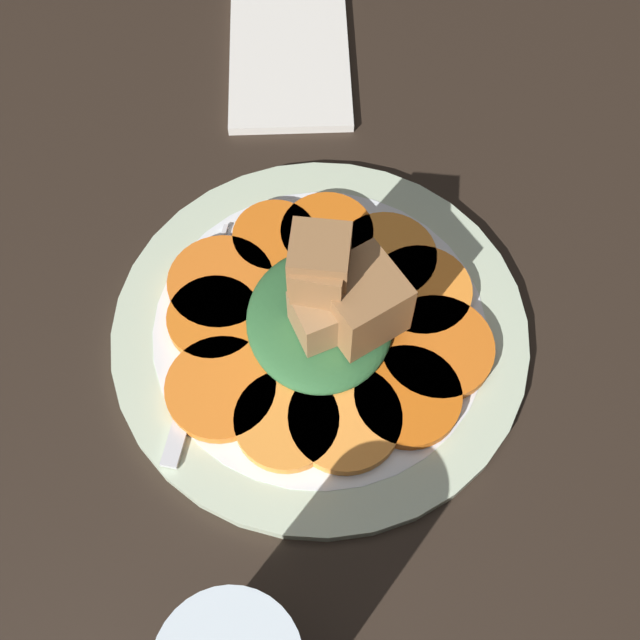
% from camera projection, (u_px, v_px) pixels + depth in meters
% --- Properties ---
extents(table_slab, '(1.20, 1.20, 0.02)m').
position_uv_depth(table_slab, '(320.00, 340.00, 0.57)').
color(table_slab, black).
rests_on(table_slab, ground).
extents(plate, '(0.29, 0.29, 0.01)m').
position_uv_depth(plate, '(320.00, 331.00, 0.56)').
color(plate, beige).
rests_on(plate, table_slab).
extents(carrot_slice_0, '(0.07, 0.07, 0.01)m').
position_uv_depth(carrot_slice_0, '(287.00, 421.00, 0.52)').
color(carrot_slice_0, orange).
rests_on(carrot_slice_0, plate).
extents(carrot_slice_1, '(0.07, 0.07, 0.01)m').
position_uv_depth(carrot_slice_1, '(345.00, 418.00, 0.52)').
color(carrot_slice_1, orange).
rests_on(carrot_slice_1, plate).
extents(carrot_slice_2, '(0.07, 0.07, 0.01)m').
position_uv_depth(carrot_slice_2, '(408.00, 396.00, 0.53)').
color(carrot_slice_2, '#D56013').
rests_on(carrot_slice_2, plate).
extents(carrot_slice_3, '(0.08, 0.08, 0.01)m').
position_uv_depth(carrot_slice_3, '(437.00, 348.00, 0.54)').
color(carrot_slice_3, orange).
rests_on(carrot_slice_3, plate).
extents(carrot_slice_4, '(0.07, 0.07, 0.01)m').
position_uv_depth(carrot_slice_4, '(421.00, 291.00, 0.56)').
color(carrot_slice_4, orange).
rests_on(carrot_slice_4, plate).
extents(carrot_slice_5, '(0.07, 0.07, 0.01)m').
position_uv_depth(carrot_slice_5, '(386.00, 257.00, 0.58)').
color(carrot_slice_5, orange).
rests_on(carrot_slice_5, plate).
extents(carrot_slice_6, '(0.07, 0.07, 0.01)m').
position_uv_depth(carrot_slice_6, '(327.00, 233.00, 0.59)').
color(carrot_slice_6, orange).
rests_on(carrot_slice_6, plate).
extents(carrot_slice_7, '(0.06, 0.06, 0.01)m').
position_uv_depth(carrot_slice_7, '(275.00, 237.00, 0.58)').
color(carrot_slice_7, orange).
rests_on(carrot_slice_7, plate).
extents(carrot_slice_8, '(0.08, 0.08, 0.01)m').
position_uv_depth(carrot_slice_8, '(221.00, 283.00, 0.57)').
color(carrot_slice_8, orange).
rests_on(carrot_slice_8, plate).
extents(carrot_slice_9, '(0.06, 0.06, 0.01)m').
position_uv_depth(carrot_slice_9, '(214.00, 319.00, 0.55)').
color(carrot_slice_9, orange).
rests_on(carrot_slice_9, plate).
extents(carrot_slice_10, '(0.07, 0.07, 0.01)m').
position_uv_depth(carrot_slice_10, '(221.00, 388.00, 0.53)').
color(carrot_slice_10, orange).
rests_on(carrot_slice_10, plate).
extents(center_pile, '(0.11, 0.11, 0.09)m').
position_uv_depth(center_pile, '(328.00, 306.00, 0.53)').
color(center_pile, '#2D6033').
rests_on(center_pile, plate).
extents(fork, '(0.18, 0.06, 0.00)m').
position_uv_depth(fork, '(208.00, 332.00, 0.55)').
color(fork, silver).
rests_on(fork, plate).
extents(napkin, '(0.17, 0.10, 0.01)m').
position_uv_depth(napkin, '(289.00, 54.00, 0.69)').
color(napkin, silver).
rests_on(napkin, table_slab).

